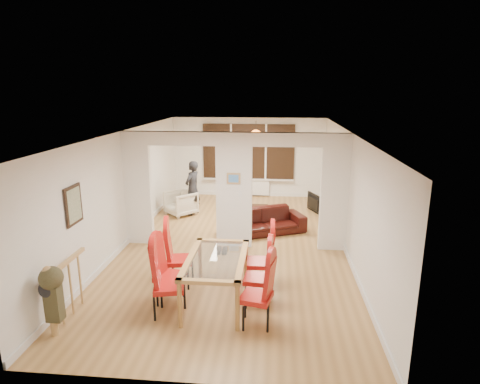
# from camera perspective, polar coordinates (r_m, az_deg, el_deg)

# --- Properties ---
(floor) EXTENTS (5.00, 9.00, 0.01)m
(floor) POSITION_cam_1_polar(r_m,az_deg,el_deg) (9.33, -0.82, -7.57)
(floor) COLOR #A37741
(floor) RESTS_ON ground
(room_walls) EXTENTS (5.00, 9.00, 2.60)m
(room_walls) POSITION_cam_1_polar(r_m,az_deg,el_deg) (8.93, -0.85, 0.19)
(room_walls) COLOR silver
(room_walls) RESTS_ON floor
(divider_wall) EXTENTS (5.00, 0.18, 2.60)m
(divider_wall) POSITION_cam_1_polar(r_m,az_deg,el_deg) (8.93, -0.85, 0.19)
(divider_wall) COLOR white
(divider_wall) RESTS_ON floor
(bay_window_blinds) EXTENTS (3.00, 0.08, 1.80)m
(bay_window_blinds) POSITION_cam_1_polar(r_m,az_deg,el_deg) (13.23, 1.21, 5.76)
(bay_window_blinds) COLOR black
(bay_window_blinds) RESTS_ON room_walls
(radiator) EXTENTS (1.40, 0.08, 0.50)m
(radiator) POSITION_cam_1_polar(r_m,az_deg,el_deg) (13.42, 1.17, 0.66)
(radiator) COLOR white
(radiator) RESTS_ON floor
(pendant_light) EXTENTS (0.36, 0.36, 0.36)m
(pendant_light) POSITION_cam_1_polar(r_m,az_deg,el_deg) (11.99, 2.27, 7.99)
(pendant_light) COLOR orange
(pendant_light) RESTS_ON room_walls
(stair_newel) EXTENTS (0.40, 1.20, 1.10)m
(stair_newel) POSITION_cam_1_polar(r_m,az_deg,el_deg) (6.93, -23.18, -12.00)
(stair_newel) COLOR tan
(stair_newel) RESTS_ON floor
(wall_poster) EXTENTS (0.04, 0.52, 0.67)m
(wall_poster) POSITION_cam_1_polar(r_m,az_deg,el_deg) (7.32, -22.60, -1.72)
(wall_poster) COLOR gray
(wall_poster) RESTS_ON room_walls
(pillar_photo) EXTENTS (0.30, 0.03, 0.25)m
(pillar_photo) POSITION_cam_1_polar(r_m,az_deg,el_deg) (8.76, -0.92, 1.94)
(pillar_photo) COLOR #4C8CD8
(pillar_photo) RESTS_ON divider_wall
(dining_table) EXTENTS (0.96, 1.71, 0.80)m
(dining_table) POSITION_cam_1_polar(r_m,az_deg,el_deg) (6.88, -3.37, -12.35)
(dining_table) COLOR #9E713A
(dining_table) RESTS_ON floor
(dining_chair_la) EXTENTS (0.55, 0.55, 1.17)m
(dining_chair_la) POSITION_cam_1_polar(r_m,az_deg,el_deg) (6.52, -10.08, -12.38)
(dining_chair_la) COLOR #A61511
(dining_chair_la) RESTS_ON floor
(dining_chair_lb) EXTENTS (0.51, 0.51, 1.09)m
(dining_chair_lb) POSITION_cam_1_polar(r_m,az_deg,el_deg) (6.91, -9.97, -11.11)
(dining_chair_lb) COLOR #A61511
(dining_chair_lb) RESTS_ON floor
(dining_chair_lc) EXTENTS (0.53, 0.53, 1.14)m
(dining_chair_lc) POSITION_cam_1_polar(r_m,az_deg,el_deg) (7.44, -8.60, -8.91)
(dining_chair_lc) COLOR #A61511
(dining_chair_lc) RESTS_ON floor
(dining_chair_ra) EXTENTS (0.53, 0.53, 1.10)m
(dining_chair_ra) POSITION_cam_1_polar(r_m,az_deg,el_deg) (6.19, 2.35, -14.00)
(dining_chair_ra) COLOR #A61511
(dining_chair_ra) RESTS_ON floor
(dining_chair_rb) EXTENTS (0.46, 0.46, 1.08)m
(dining_chair_rb) POSITION_cam_1_polar(r_m,az_deg,el_deg) (6.75, 2.48, -11.58)
(dining_chair_rb) COLOR #A61511
(dining_chair_rb) RESTS_ON floor
(dining_chair_rc) EXTENTS (0.47, 0.47, 1.13)m
(dining_chair_rc) POSITION_cam_1_polar(r_m,az_deg,el_deg) (7.27, 2.83, -9.36)
(dining_chair_rc) COLOR #A61511
(dining_chair_rc) RESTS_ON floor
(sofa) EXTENTS (2.22, 1.58, 0.60)m
(sofa) POSITION_cam_1_polar(r_m,az_deg,el_deg) (10.02, 3.28, -4.17)
(sofa) COLOR black
(sofa) RESTS_ON floor
(armchair) EXTENTS (1.05, 1.05, 0.69)m
(armchair) POSITION_cam_1_polar(r_m,az_deg,el_deg) (11.55, -8.43, -1.57)
(armchair) COLOR beige
(armchair) RESTS_ON floor
(person) EXTENTS (0.66, 0.56, 1.54)m
(person) POSITION_cam_1_polar(r_m,az_deg,el_deg) (11.45, -6.76, 0.57)
(person) COLOR black
(person) RESTS_ON floor
(television) EXTENTS (0.90, 0.48, 0.54)m
(television) POSITION_cam_1_polar(r_m,az_deg,el_deg) (11.81, 10.29, -1.66)
(television) COLOR black
(television) RESTS_ON floor
(coffee_table) EXTENTS (1.21, 0.87, 0.25)m
(coffee_table) POSITION_cam_1_polar(r_m,az_deg,el_deg) (11.49, 1.24, -2.62)
(coffee_table) COLOR black
(coffee_table) RESTS_ON floor
(bottle) EXTENTS (0.07, 0.07, 0.28)m
(bottle) POSITION_cam_1_polar(r_m,az_deg,el_deg) (11.46, 0.26, -1.30)
(bottle) COLOR #143F19
(bottle) RESTS_ON coffee_table
(bowl) EXTENTS (0.20, 0.20, 0.05)m
(bowl) POSITION_cam_1_polar(r_m,az_deg,el_deg) (11.35, 1.38, -2.06)
(bowl) COLOR black
(bowl) RESTS_ON coffee_table
(shoes) EXTENTS (0.23, 0.25, 0.10)m
(shoes) POSITION_cam_1_polar(r_m,az_deg,el_deg) (8.90, -2.63, -8.39)
(shoes) COLOR black
(shoes) RESTS_ON floor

